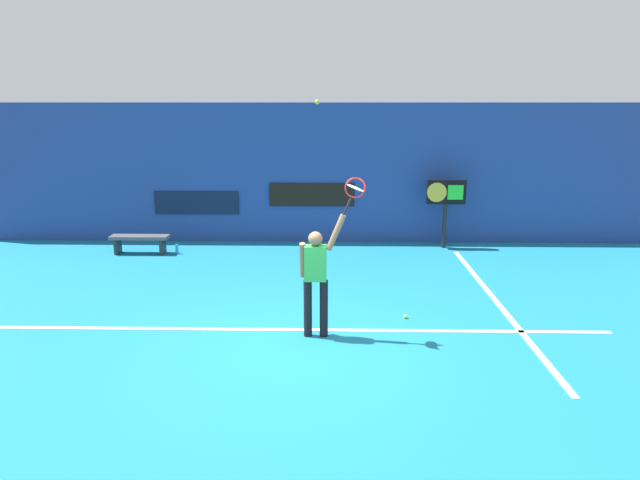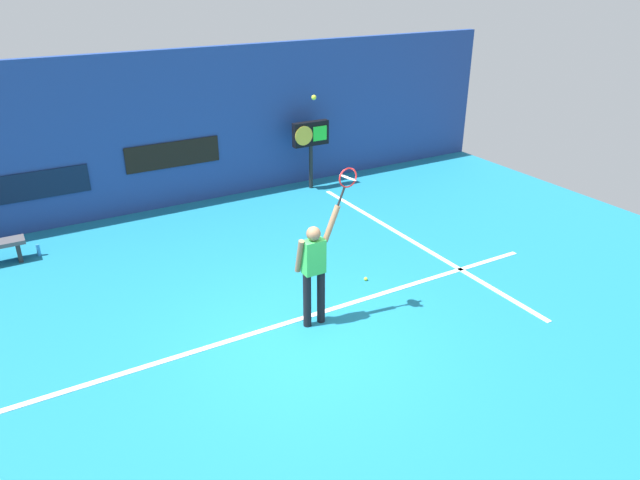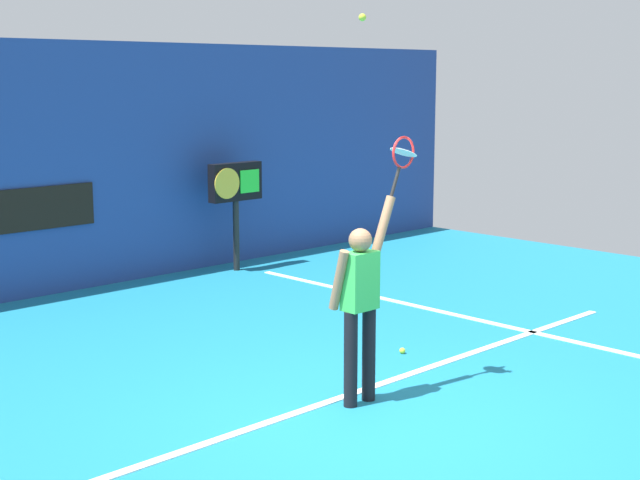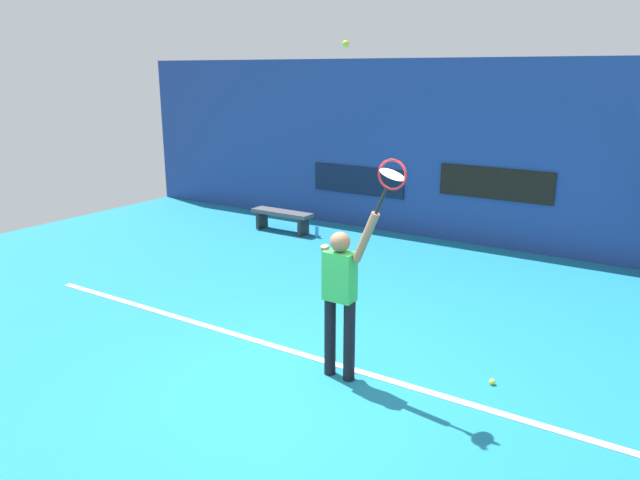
{
  "view_description": "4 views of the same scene",
  "coord_description": "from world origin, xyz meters",
  "px_view_note": "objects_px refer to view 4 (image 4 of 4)",
  "views": [
    {
      "loc": [
        0.51,
        -7.87,
        3.6
      ],
      "look_at": [
        0.33,
        0.98,
        1.41
      ],
      "focal_mm": 31.58,
      "sensor_mm": 36.0,
      "label": 1
    },
    {
      "loc": [
        -3.67,
        -6.63,
        5.21
      ],
      "look_at": [
        0.42,
        0.45,
        1.41
      ],
      "focal_mm": 33.19,
      "sensor_mm": 36.0,
      "label": 2
    },
    {
      "loc": [
        -5.93,
        -5.43,
        3.09
      ],
      "look_at": [
        0.47,
        1.12,
        1.46
      ],
      "focal_mm": 52.42,
      "sensor_mm": 36.0,
      "label": 3
    },
    {
      "loc": [
        3.54,
        -5.01,
        3.35
      ],
      "look_at": [
        -0.03,
        0.45,
        1.54
      ],
      "focal_mm": 34.56,
      "sensor_mm": 36.0,
      "label": 4
    }
  ],
  "objects_px": {
    "tennis_racket": "(391,178)",
    "court_bench": "(282,216)",
    "tennis_ball": "(346,44)",
    "water_bottle": "(317,232)",
    "tennis_player": "(340,292)",
    "spare_ball": "(492,382)"
  },
  "relations": [
    {
      "from": "tennis_racket",
      "to": "court_bench",
      "type": "relative_size",
      "value": 0.44
    },
    {
      "from": "tennis_ball",
      "to": "water_bottle",
      "type": "bearing_deg",
      "value": 126.23
    },
    {
      "from": "tennis_player",
      "to": "tennis_racket",
      "type": "xyz_separation_m",
      "value": [
        0.57,
        -0.0,
        1.32
      ]
    },
    {
      "from": "tennis_racket",
      "to": "court_bench",
      "type": "xyz_separation_m",
      "value": [
        -4.98,
        4.85,
        -1.99
      ]
    },
    {
      "from": "tennis_racket",
      "to": "water_bottle",
      "type": "distance_m",
      "value": 6.71
    },
    {
      "from": "tennis_player",
      "to": "spare_ball",
      "type": "bearing_deg",
      "value": 26.65
    },
    {
      "from": "tennis_ball",
      "to": "tennis_player",
      "type": "bearing_deg",
      "value": -138.83
    },
    {
      "from": "tennis_ball",
      "to": "water_bottle",
      "type": "relative_size",
      "value": 0.28
    },
    {
      "from": "tennis_ball",
      "to": "court_bench",
      "type": "height_order",
      "value": "tennis_ball"
    },
    {
      "from": "tennis_racket",
      "to": "spare_ball",
      "type": "height_order",
      "value": "tennis_racket"
    },
    {
      "from": "tennis_player",
      "to": "water_bottle",
      "type": "height_order",
      "value": "tennis_player"
    },
    {
      "from": "spare_ball",
      "to": "water_bottle",
      "type": "bearing_deg",
      "value": 140.85
    },
    {
      "from": "tennis_ball",
      "to": "spare_ball",
      "type": "height_order",
      "value": "tennis_ball"
    },
    {
      "from": "tennis_ball",
      "to": "court_bench",
      "type": "bearing_deg",
      "value": 132.54
    },
    {
      "from": "tennis_player",
      "to": "tennis_ball",
      "type": "bearing_deg",
      "value": 41.17
    },
    {
      "from": "tennis_ball",
      "to": "water_bottle",
      "type": "xyz_separation_m",
      "value": [
        -3.53,
        4.82,
        -3.47
      ]
    },
    {
      "from": "tennis_racket",
      "to": "tennis_ball",
      "type": "xyz_separation_m",
      "value": [
        -0.55,
        0.02,
        1.27
      ]
    },
    {
      "from": "tennis_ball",
      "to": "spare_ball",
      "type": "xyz_separation_m",
      "value": [
        1.49,
        0.74,
        -3.56
      ]
    },
    {
      "from": "tennis_racket",
      "to": "tennis_ball",
      "type": "height_order",
      "value": "tennis_ball"
    },
    {
      "from": "spare_ball",
      "to": "tennis_racket",
      "type": "bearing_deg",
      "value": -140.91
    },
    {
      "from": "water_bottle",
      "to": "tennis_racket",
      "type": "bearing_deg",
      "value": -49.89
    },
    {
      "from": "tennis_player",
      "to": "spare_ball",
      "type": "xyz_separation_m",
      "value": [
        1.51,
        0.76,
        -0.98
      ]
    }
  ]
}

